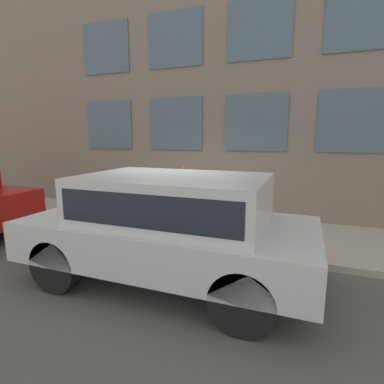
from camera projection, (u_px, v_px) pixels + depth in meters
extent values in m
plane|color=#514F4C|center=(174.00, 249.00, 6.04)|extent=(80.00, 80.00, 0.00)
cube|color=#A8A093|center=(197.00, 228.00, 7.27)|extent=(2.69, 60.00, 0.12)
cube|color=gray|center=(217.00, 8.00, 7.67)|extent=(0.30, 40.00, 10.99)
cube|color=#4C6070|center=(354.00, 121.00, 6.85)|extent=(0.03, 1.58, 1.44)
cube|color=#4C6070|center=(256.00, 123.00, 7.64)|extent=(0.03, 1.58, 1.44)
cube|color=#4C6070|center=(176.00, 124.00, 8.42)|extent=(0.03, 1.58, 1.44)
cube|color=#4C6070|center=(109.00, 125.00, 9.21)|extent=(0.03, 1.58, 1.44)
cube|color=#4C6070|center=(364.00, 15.00, 6.45)|extent=(0.03, 1.58, 1.44)
cube|color=#4C6070|center=(259.00, 29.00, 7.24)|extent=(0.03, 1.58, 1.44)
cube|color=#4C6070|center=(175.00, 39.00, 8.02)|extent=(0.03, 1.58, 1.44)
cube|color=#4C6070|center=(105.00, 48.00, 8.81)|extent=(0.03, 1.58, 1.44)
cylinder|color=gray|center=(201.00, 235.00, 6.46)|extent=(0.31, 0.31, 0.04)
cylinder|color=gray|center=(201.00, 223.00, 6.41)|extent=(0.23, 0.23, 0.60)
sphere|color=slate|center=(201.00, 210.00, 6.36)|extent=(0.24, 0.24, 0.24)
cylinder|color=black|center=(201.00, 206.00, 6.35)|extent=(0.08, 0.08, 0.10)
cylinder|color=gray|center=(208.00, 221.00, 6.34)|extent=(0.09, 0.10, 0.09)
cylinder|color=gray|center=(194.00, 219.00, 6.46)|extent=(0.09, 0.10, 0.09)
cylinder|color=#998466|center=(183.00, 213.00, 7.06)|extent=(0.10, 0.10, 0.70)
cylinder|color=#998466|center=(185.00, 211.00, 7.20)|extent=(0.10, 0.10, 0.70)
cube|color=yellow|center=(184.00, 187.00, 7.02)|extent=(0.19, 0.13, 0.53)
cylinder|color=yellow|center=(181.00, 187.00, 6.89)|extent=(0.08, 0.08, 0.50)
cylinder|color=yellow|center=(186.00, 185.00, 7.14)|extent=(0.08, 0.08, 0.50)
sphere|color=brown|center=(184.00, 171.00, 6.95)|extent=(0.23, 0.23, 0.23)
cylinder|color=black|center=(56.00, 266.00, 4.34)|extent=(0.24, 0.78, 0.78)
cylinder|color=black|center=(126.00, 230.00, 6.01)|extent=(0.24, 0.78, 0.78)
cylinder|color=black|center=(242.00, 302.00, 3.38)|extent=(0.24, 0.78, 0.78)
cylinder|color=black|center=(264.00, 248.00, 5.05)|extent=(0.24, 0.78, 0.78)
cube|color=silver|center=(168.00, 238.00, 4.64)|extent=(2.06, 4.40, 0.59)
cube|color=silver|center=(174.00, 198.00, 4.49)|extent=(1.81, 2.73, 0.68)
cube|color=#1E232D|center=(174.00, 198.00, 4.49)|extent=(1.82, 2.51, 0.44)
cylinder|color=black|center=(15.00, 217.00, 7.14)|extent=(0.24, 0.73, 0.73)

